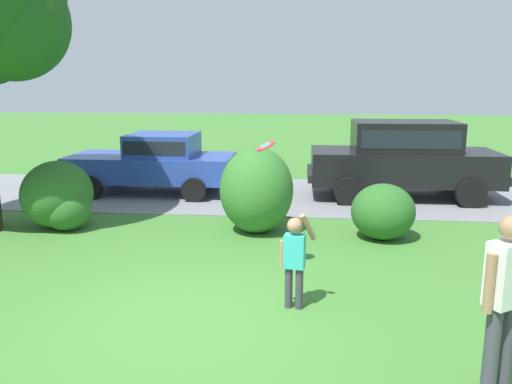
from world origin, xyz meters
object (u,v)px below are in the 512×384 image
at_px(parked_suv, 403,155).
at_px(child_thrower, 295,255).
at_px(frisbee, 266,146).
at_px(parked_sedan, 155,161).
at_px(adult_onlooker, 504,296).

relative_size(parked_suv, child_thrower, 3.66).
height_order(child_thrower, frisbee, frisbee).
xyz_separation_m(parked_sedan, frisbee, (3.28, -5.64, 1.13)).
relative_size(parked_sedan, adult_onlooker, 2.53).
relative_size(child_thrower, frisbee, 4.53).
height_order(parked_suv, frisbee, frisbee).
bearing_deg(parked_sedan, child_thrower, -60.93).
bearing_deg(child_thrower, adult_onlooker, -41.83).
distance_m(parked_sedan, adult_onlooker, 10.19).
distance_m(parked_suv, adult_onlooker, 8.47).
xyz_separation_m(parked_sedan, adult_onlooker, (5.67, -8.46, 0.13)).
relative_size(parked_suv, frisbee, 16.60).
bearing_deg(adult_onlooker, child_thrower, 138.17).
distance_m(parked_suv, child_thrower, 7.19).
relative_size(parked_sedan, parked_suv, 0.94).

